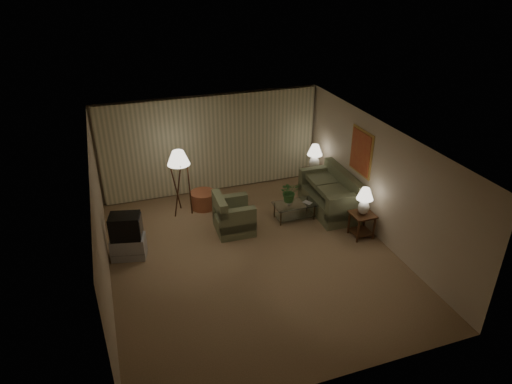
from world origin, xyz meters
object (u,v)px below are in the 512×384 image
at_px(armchair, 234,217).
at_px(tv_cabinet, 129,247).
at_px(table_lamp_near, 365,199).
at_px(side_table_near, 362,221).
at_px(side_table_far, 313,175).
at_px(vase, 289,202).
at_px(table_lamp_far, 315,155).
at_px(floor_lamp, 180,181).
at_px(sofa, 329,196).
at_px(coffee_table, 294,209).
at_px(ottoman, 203,200).
at_px(crt_tv, 125,227).

xyz_separation_m(armchair, tv_cabinet, (-2.47, -0.28, -0.13)).
bearing_deg(table_lamp_near, side_table_near, -1.79).
relative_size(side_table_far, vase, 4.45).
height_order(table_lamp_far, floor_lamp, floor_lamp).
distance_m(sofa, coffee_table, 1.02).
bearing_deg(side_table_far, sofa, -96.84).
relative_size(sofa, vase, 14.31).
distance_m(side_table_near, tv_cabinet, 5.28).
bearing_deg(ottoman, tv_cabinet, -141.22).
relative_size(armchair, vase, 7.04).
height_order(tv_cabinet, ottoman, tv_cabinet).
distance_m(tv_cabinet, ottoman, 2.60).
height_order(coffee_table, crt_tv, crt_tv).
distance_m(side_table_far, ottoman, 3.18).
xyz_separation_m(side_table_far, table_lamp_far, (0.00, 0.00, 0.62)).
height_order(sofa, floor_lamp, floor_lamp).
bearing_deg(tv_cabinet, ottoman, 51.70).
height_order(side_table_far, floor_lamp, floor_lamp).
xyz_separation_m(side_table_far, tv_cabinet, (-5.20, -1.68, -0.15)).
relative_size(floor_lamp, vase, 12.61).
relative_size(side_table_near, table_lamp_far, 0.84).
relative_size(table_lamp_near, tv_cabinet, 0.82).
height_order(side_table_far, ottoman, side_table_far).
xyz_separation_m(sofa, ottoman, (-3.02, 1.20, -0.20)).
xyz_separation_m(table_lamp_near, floor_lamp, (-3.74, 2.44, -0.10)).
bearing_deg(side_table_near, sofa, 96.34).
bearing_deg(side_table_near, crt_tv, 169.99).
bearing_deg(sofa, side_table_far, 174.83).
xyz_separation_m(tv_cabinet, floor_lamp, (1.46, 1.52, 0.64)).
distance_m(crt_tv, floor_lamp, 2.11).
bearing_deg(sofa, table_lamp_near, 8.01).
distance_m(armchair, side_table_near, 2.98).
height_order(table_lamp_far, tv_cabinet, table_lamp_far).
bearing_deg(coffee_table, crt_tv, -175.31).
bearing_deg(side_table_near, tv_cabinet, 169.99).
bearing_deg(vase, tv_cabinet, -175.13).
relative_size(side_table_near, tv_cabinet, 0.75).
height_order(coffee_table, floor_lamp, floor_lamp).
bearing_deg(side_table_far, ottoman, -179.07).
xyz_separation_m(side_table_near, side_table_far, (-0.00, 2.60, -0.01)).
bearing_deg(tv_cabinet, side_table_near, 2.91).
bearing_deg(floor_lamp, side_table_near, -33.12).
relative_size(crt_tv, ottoman, 1.09).
bearing_deg(coffee_table, floor_lamp, 155.33).
bearing_deg(floor_lamp, armchair, -50.93).
xyz_separation_m(tv_cabinet, vase, (3.90, 0.33, 0.23)).
bearing_deg(vase, ottoman, 145.21).
xyz_separation_m(side_table_near, ottoman, (-3.17, 2.55, -0.19)).
relative_size(side_table_far, table_lamp_far, 0.84).
height_order(table_lamp_far, vase, table_lamp_far).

